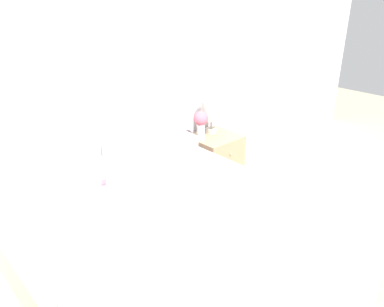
{
  "coord_description": "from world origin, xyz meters",
  "views": [
    {
      "loc": [
        -1.23,
        -2.64,
        1.88
      ],
      "look_at": [
        0.59,
        -0.57,
        0.65
      ],
      "focal_mm": 35.0,
      "sensor_mm": 36.0,
      "label": 1
    }
  ],
  "objects_px": {
    "table_lamp": "(212,111)",
    "flower_vase": "(201,122)",
    "bed": "(165,241)",
    "nightstand": "(214,162)"
  },
  "relations": [
    {
      "from": "table_lamp",
      "to": "flower_vase",
      "type": "relative_size",
      "value": 1.2
    },
    {
      "from": "bed",
      "to": "flower_vase",
      "type": "distance_m",
      "value": 1.34
    },
    {
      "from": "nightstand",
      "to": "flower_vase",
      "type": "distance_m",
      "value": 0.48
    },
    {
      "from": "bed",
      "to": "nightstand",
      "type": "height_order",
      "value": "bed"
    },
    {
      "from": "bed",
      "to": "nightstand",
      "type": "distance_m",
      "value": 1.39
    },
    {
      "from": "nightstand",
      "to": "flower_vase",
      "type": "bearing_deg",
      "value": 168.71
    },
    {
      "from": "nightstand",
      "to": "bed",
      "type": "bearing_deg",
      "value": -148.43
    },
    {
      "from": "table_lamp",
      "to": "flower_vase",
      "type": "distance_m",
      "value": 0.2
    },
    {
      "from": "nightstand",
      "to": "table_lamp",
      "type": "bearing_deg",
      "value": 70.48
    },
    {
      "from": "nightstand",
      "to": "flower_vase",
      "type": "relative_size",
      "value": 2.01
    }
  ]
}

